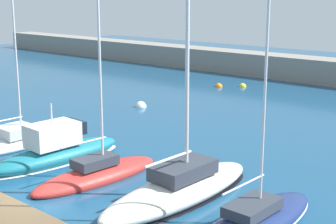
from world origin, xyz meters
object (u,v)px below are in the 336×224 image
(motorboat_teal_second, at_px, (57,151))
(mooring_buoy_white, at_px, (141,107))
(sailboat_navy_fifth, at_px, (253,223))
(mooring_buoy_orange, at_px, (219,87))
(sailboat_red_third, at_px, (97,174))
(sailboat_white_nearest, at_px, (15,141))
(sailboat_ivory_fourth, at_px, (180,187))
(mooring_buoy_yellow, at_px, (243,87))

(motorboat_teal_second, bearing_deg, mooring_buoy_white, 28.16)
(sailboat_navy_fifth, bearing_deg, mooring_buoy_orange, 38.88)
(sailboat_red_third, bearing_deg, sailboat_white_nearest, 90.92)
(sailboat_red_third, relative_size, mooring_buoy_orange, 15.61)
(sailboat_red_third, bearing_deg, motorboat_teal_second, 88.12)
(sailboat_red_third, bearing_deg, sailboat_navy_fifth, -83.07)
(sailboat_red_third, relative_size, sailboat_ivory_fourth, 0.64)
(mooring_buoy_white, bearing_deg, mooring_buoy_yellow, 84.68)
(motorboat_teal_second, xyz_separation_m, sailboat_navy_fifth, (11.53, 0.08, -0.33))
(motorboat_teal_second, xyz_separation_m, mooring_buoy_white, (-5.59, 11.82, -0.55))
(sailboat_red_third, xyz_separation_m, mooring_buoy_white, (-9.04, 12.17, -0.23))
(motorboat_teal_second, xyz_separation_m, mooring_buoy_orange, (-6.07, 22.50, -0.55))
(sailboat_ivory_fourth, xyz_separation_m, sailboat_navy_fifth, (3.76, -0.36, -0.30))
(mooring_buoy_orange, xyz_separation_m, mooring_buoy_white, (0.47, -10.68, 0.00))
(sailboat_white_nearest, xyz_separation_m, sailboat_ivory_fourth, (11.72, 0.40, 0.24))
(motorboat_teal_second, xyz_separation_m, sailboat_ivory_fourth, (7.77, 0.43, -0.03))
(motorboat_teal_second, distance_m, sailboat_red_third, 3.48)
(mooring_buoy_white, bearing_deg, sailboat_navy_fifth, -34.45)
(motorboat_teal_second, xyz_separation_m, sailboat_red_third, (3.45, -0.35, -0.32))
(motorboat_teal_second, relative_size, mooring_buoy_white, 8.79)
(motorboat_teal_second, relative_size, mooring_buoy_yellow, 11.67)
(sailboat_red_third, xyz_separation_m, mooring_buoy_orange, (-9.51, 22.85, -0.23))
(sailboat_white_nearest, xyz_separation_m, sailboat_red_third, (7.39, -0.39, -0.06))
(mooring_buoy_yellow, relative_size, mooring_buoy_white, 0.75)
(sailboat_ivory_fourth, distance_m, mooring_buoy_white, 17.57)
(sailboat_ivory_fourth, bearing_deg, mooring_buoy_orange, 33.01)
(sailboat_navy_fifth, relative_size, mooring_buoy_yellow, 19.61)
(motorboat_teal_second, height_order, mooring_buoy_orange, motorboat_teal_second)
(sailboat_white_nearest, height_order, sailboat_ivory_fourth, sailboat_ivory_fourth)
(sailboat_red_third, xyz_separation_m, sailboat_ivory_fourth, (4.33, 0.78, 0.30))
(sailboat_navy_fifth, relative_size, mooring_buoy_white, 14.76)
(mooring_buoy_yellow, bearing_deg, sailboat_red_third, -72.01)
(sailboat_ivory_fourth, bearing_deg, mooring_buoy_yellow, 28.35)
(sailboat_red_third, xyz_separation_m, sailboat_navy_fifth, (8.08, 0.43, -0.00))
(sailboat_navy_fifth, relative_size, mooring_buoy_orange, 18.36)
(motorboat_teal_second, distance_m, sailboat_navy_fifth, 11.54)
(mooring_buoy_orange, height_order, mooring_buoy_white, mooring_buoy_white)
(sailboat_white_nearest, xyz_separation_m, sailboat_navy_fifth, (15.48, 0.04, -0.06))
(sailboat_ivory_fourth, relative_size, mooring_buoy_white, 19.64)
(motorboat_teal_second, bearing_deg, mooring_buoy_orange, 17.93)
(motorboat_teal_second, bearing_deg, sailboat_white_nearest, 92.31)
(sailboat_red_third, relative_size, sailboat_navy_fifth, 0.85)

